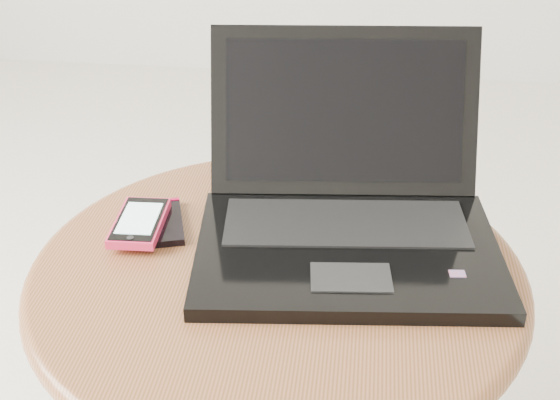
# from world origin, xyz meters

# --- Properties ---
(table) EXTENTS (0.59, 0.59, 0.47)m
(table) POSITION_xyz_m (-0.07, 0.12, 0.37)
(table) COLOR #502918
(table) RESTS_ON ground
(laptop) EXTENTS (0.38, 0.37, 0.22)m
(laptop) POSITION_xyz_m (0.01, 0.19, 0.51)
(laptop) COLOR black
(laptop) RESTS_ON table
(phone_black) EXTENTS (0.08, 0.12, 0.01)m
(phone_black) POSITION_xyz_m (-0.23, 0.18, 0.47)
(phone_black) COLOR black
(phone_black) RESTS_ON table
(phone_pink) EXTENTS (0.06, 0.11, 0.01)m
(phone_pink) POSITION_xyz_m (-0.25, 0.16, 0.48)
(phone_pink) COLOR #E12650
(phone_pink) RESTS_ON phone_black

